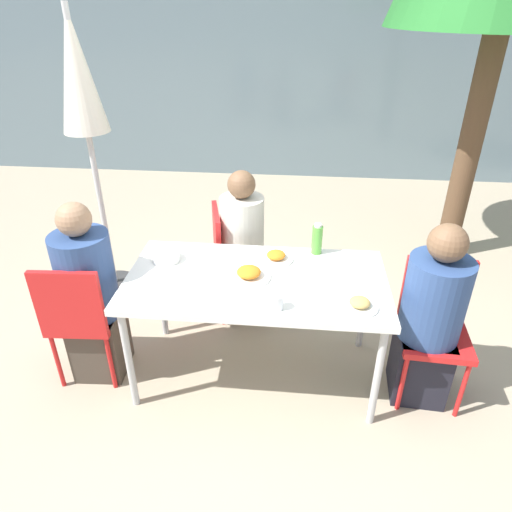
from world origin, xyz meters
name	(u,v)px	position (x,y,z in m)	size (l,w,h in m)	color
ground_plane	(256,372)	(0.00, 0.00, 0.00)	(24.00, 24.00, 0.00)	tan
building_facade	(287,61)	(0.00, 4.04, 1.50)	(10.00, 0.20, 3.00)	slate
dining_table	(256,286)	(0.00, 0.00, 0.69)	(1.55, 0.81, 0.75)	white
chair_left	(80,314)	(-1.07, -0.14, 0.52)	(0.42, 0.42, 0.88)	red
person_left	(91,299)	(-1.03, -0.06, 0.57)	(0.34, 0.34, 1.22)	#473D33
chair_right	(435,319)	(1.08, 0.01, 0.52)	(0.42, 0.42, 0.88)	red
person_right	(429,321)	(1.03, -0.06, 0.55)	(0.35, 0.35, 1.18)	black
chair_far	(231,254)	(-0.25, 0.68, 0.52)	(0.49, 0.49, 0.88)	red
person_far	(243,251)	(-0.16, 0.66, 0.56)	(0.35, 0.35, 1.19)	#473D33
closed_umbrella	(81,91)	(-1.33, 0.93, 1.63)	(0.36, 0.36, 2.19)	#333333
plate_0	(276,257)	(0.11, 0.22, 0.77)	(0.22, 0.22, 0.06)	white
plate_1	(249,274)	(-0.04, -0.01, 0.78)	(0.26, 0.26, 0.07)	white
plate_2	(359,304)	(0.58, -0.24, 0.77)	(0.20, 0.20, 0.06)	white
bottle	(317,239)	(0.36, 0.34, 0.85)	(0.07, 0.07, 0.21)	#51A338
drinking_cup	(277,302)	(0.14, -0.29, 0.79)	(0.07, 0.07, 0.09)	white
salad_bowl	(166,257)	(-0.59, 0.15, 0.78)	(0.17, 0.17, 0.05)	white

